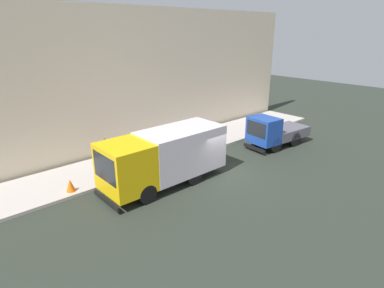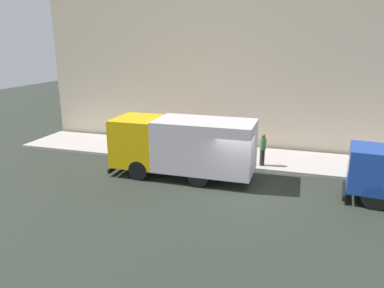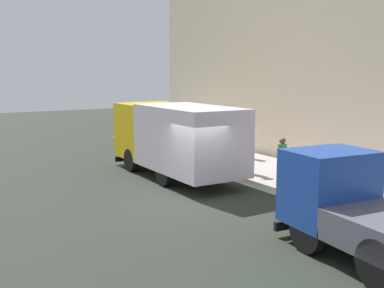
% 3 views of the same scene
% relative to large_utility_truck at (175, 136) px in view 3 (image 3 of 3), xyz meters
% --- Properties ---
extents(ground, '(80.00, 80.00, 0.00)m').
position_rel_large_utility_truck_xyz_m(ground, '(-1.16, -3.25, -1.71)').
color(ground, '#282E26').
extents(sidewalk, '(4.03, 30.00, 0.17)m').
position_rel_large_utility_truck_xyz_m(sidewalk, '(3.86, -3.25, -1.62)').
color(sidewalk, '#B1A8A2').
rests_on(sidewalk, ground).
extents(building_facade, '(0.50, 30.00, 9.74)m').
position_rel_large_utility_truck_xyz_m(building_facade, '(6.37, -3.25, 3.16)').
color(building_facade, beige).
rests_on(building_facade, ground).
extents(large_utility_truck, '(2.57, 7.29, 3.01)m').
position_rel_large_utility_truck_xyz_m(large_utility_truck, '(0.00, 0.00, 0.00)').
color(large_utility_truck, '#E4B40C').
rests_on(large_utility_truck, ground).
extents(small_flatbed_truck, '(2.53, 5.27, 2.39)m').
position_rel_large_utility_truck_xyz_m(small_flatbed_truck, '(-0.46, -9.67, -0.58)').
color(small_flatbed_truck, '#1B409D').
rests_on(small_flatbed_truck, ground).
extents(pedestrian_walking, '(0.55, 0.55, 1.67)m').
position_rel_large_utility_truck_xyz_m(pedestrian_walking, '(4.61, 1.24, -0.67)').
color(pedestrian_walking, brown).
rests_on(pedestrian_walking, sidewalk).
extents(pedestrian_standing, '(0.48, 0.48, 1.73)m').
position_rel_large_utility_truck_xyz_m(pedestrian_standing, '(2.48, -1.40, -0.62)').
color(pedestrian_standing, brown).
rests_on(pedestrian_standing, sidewalk).
extents(pedestrian_third, '(0.48, 0.48, 1.76)m').
position_rel_large_utility_truck_xyz_m(pedestrian_third, '(2.44, -3.75, -0.60)').
color(pedestrian_third, '#262324').
rests_on(pedestrian_third, sidewalk).
extents(traffic_cone_orange, '(0.48, 0.48, 0.69)m').
position_rel_large_utility_truck_xyz_m(traffic_cone_orange, '(2.34, 4.46, -1.20)').
color(traffic_cone_orange, orange).
rests_on(traffic_cone_orange, sidewalk).
extents(street_sign_post, '(0.44, 0.08, 2.36)m').
position_rel_large_utility_truck_xyz_m(street_sign_post, '(2.33, -1.28, -0.14)').
color(street_sign_post, '#4C5156').
rests_on(street_sign_post, sidewalk).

